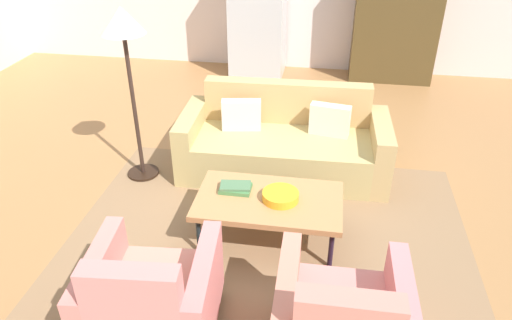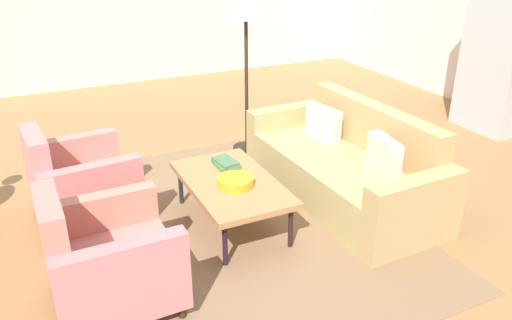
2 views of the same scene
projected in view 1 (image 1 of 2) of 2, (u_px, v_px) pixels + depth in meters
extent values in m
plane|color=#9F6E41|center=(256.00, 204.00, 4.53)|extent=(11.29, 11.29, 0.00)
cube|color=#876647|center=(269.00, 233.00, 4.15)|extent=(3.40, 2.60, 0.01)
cube|color=tan|center=(283.00, 154.00, 4.93)|extent=(1.77, 0.95, 0.42)
cube|color=tan|center=(287.00, 120.00, 5.13)|extent=(1.74, 0.23, 0.86)
cube|color=tan|center=(379.00, 151.00, 4.77)|extent=(0.21, 0.90, 0.62)
cube|color=tan|center=(192.00, 140.00, 4.99)|extent=(0.21, 0.90, 0.62)
cube|color=beige|center=(330.00, 120.00, 4.78)|extent=(0.41, 0.19, 0.32)
cube|color=beige|center=(241.00, 115.00, 4.88)|extent=(0.41, 0.19, 0.32)
cylinder|color=black|center=(215.00, 196.00, 4.32)|extent=(0.04, 0.04, 0.36)
cylinder|color=black|center=(333.00, 207.00, 4.18)|extent=(0.04, 0.04, 0.36)
cylinder|color=black|center=(199.00, 235.00, 3.85)|extent=(0.04, 0.04, 0.36)
cylinder|color=black|center=(331.00, 250.00, 3.70)|extent=(0.04, 0.04, 0.36)
cube|color=#AD784A|center=(269.00, 201.00, 3.91)|extent=(1.20, 0.70, 0.05)
cylinder|color=#372010|center=(125.00, 287.00, 3.54)|extent=(0.05, 0.05, 0.10)
cylinder|color=#372610|center=(215.00, 292.00, 3.50)|extent=(0.05, 0.05, 0.10)
cube|color=tan|center=(155.00, 306.00, 3.13)|extent=(0.63, 0.85, 0.30)
cube|color=tan|center=(102.00, 289.00, 3.08)|extent=(0.19, 0.81, 0.56)
cube|color=#CD7774|center=(205.00, 294.00, 3.04)|extent=(0.19, 0.81, 0.56)
cylinder|color=#2F1921|center=(289.00, 304.00, 3.39)|extent=(0.05, 0.05, 0.10)
cylinder|color=#2F2116|center=(386.00, 315.00, 3.31)|extent=(0.05, 0.05, 0.10)
cube|color=tan|center=(286.00, 309.00, 2.94)|extent=(0.13, 0.80, 0.56)
cylinder|color=orange|center=(281.00, 196.00, 3.86)|extent=(0.30, 0.30, 0.07)
cube|color=#457944|center=(236.00, 188.00, 3.99)|extent=(0.26, 0.18, 0.03)
cube|color=#486E49|center=(235.00, 186.00, 3.98)|extent=(0.27, 0.18, 0.02)
cube|color=#4F3C1E|center=(396.00, 20.00, 6.92)|extent=(1.20, 0.50, 1.80)
cube|color=#452519|center=(374.00, 15.00, 7.17)|extent=(0.56, 0.01, 1.51)
cube|color=#3F2D16|center=(415.00, 16.00, 7.09)|extent=(0.56, 0.01, 1.51)
cube|color=#B7BABF|center=(258.00, 14.00, 7.10)|extent=(0.80, 0.70, 1.85)
cylinder|color=#99999E|center=(265.00, 3.00, 7.36)|extent=(0.02, 0.02, 0.70)
cylinder|color=black|center=(144.00, 173.00, 4.98)|extent=(0.32, 0.32, 0.03)
cylinder|color=#30211B|center=(134.00, 108.00, 4.60)|extent=(0.04, 0.04, 1.45)
cone|color=silver|center=(122.00, 20.00, 4.17)|extent=(0.40, 0.40, 0.24)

